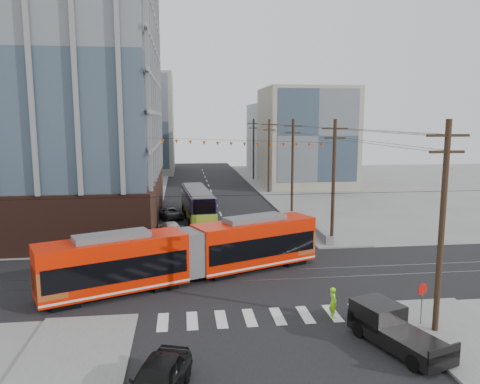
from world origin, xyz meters
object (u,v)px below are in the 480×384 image
Objects in this scene: city_bus at (198,204)px; pickup_truck at (399,331)px; streetcar at (190,253)px; black_sedan at (157,380)px.

city_bus is 32.30m from pickup_truck.
streetcar reaches higher than black_sedan.
streetcar is 3.68× the size of pickup_truck.
streetcar reaches higher than pickup_truck.
pickup_truck is at bearing -79.23° from city_bus.
streetcar is 13.91m from black_sedan.
pickup_truck is at bearing 30.76° from black_sedan.
black_sedan is (-11.33, -2.68, -0.11)m from pickup_truck.
streetcar is 20.08m from city_bus.
city_bus reaches higher than pickup_truck.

